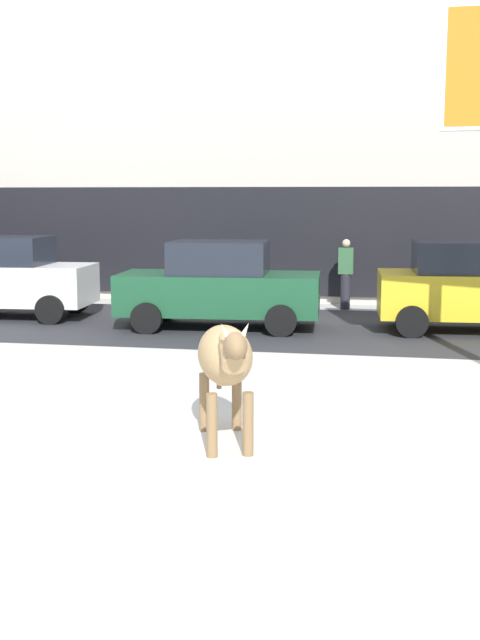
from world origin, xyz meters
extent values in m
plane|color=silver|center=(0.00, 0.00, 0.00)|extent=(120.00, 120.00, 0.00)
cube|color=#333338|center=(0.00, 8.97, 0.00)|extent=(60.00, 5.60, 0.01)
cube|color=beige|center=(0.00, 15.91, 6.50)|extent=(44.00, 6.00, 13.00)
cube|color=black|center=(0.00, 12.86, 1.60)|extent=(43.12, 0.10, 2.80)
ellipsoid|color=tan|center=(0.41, 0.85, 1.02)|extent=(1.00, 1.52, 0.64)
cylinder|color=olive|center=(0.75, 0.44, 0.35)|extent=(0.12, 0.12, 0.70)
cylinder|color=olive|center=(0.38, 0.32, 0.35)|extent=(0.12, 0.12, 0.70)
cylinder|color=olive|center=(0.45, 1.38, 0.35)|extent=(0.12, 0.12, 0.70)
cylinder|color=olive|center=(0.07, 1.25, 0.35)|extent=(0.12, 0.12, 0.70)
cylinder|color=tan|center=(0.64, 0.14, 1.20)|extent=(0.39, 0.53, 0.44)
ellipsoid|color=olive|center=(0.71, -0.07, 1.30)|extent=(0.36, 0.49, 0.28)
cone|color=beige|center=(0.80, 0.00, 1.46)|extent=(0.13, 0.09, 0.15)
cone|color=beige|center=(0.59, -0.07, 1.46)|extent=(0.13, 0.09, 0.15)
cylinder|color=olive|center=(0.21, 1.48, 0.77)|extent=(0.06, 0.06, 0.60)
ellipsoid|color=beige|center=(0.36, 1.02, 0.72)|extent=(0.31, 0.34, 0.20)
cube|color=white|center=(-6.25, 9.21, 0.77)|extent=(3.60, 1.93, 0.90)
cube|color=#1E232D|center=(-6.40, 9.20, 1.54)|extent=(1.90, 1.61, 0.64)
cylinder|color=black|center=(-5.17, 10.13, 0.32)|extent=(0.65, 0.26, 0.64)
cylinder|color=black|center=(-5.06, 8.43, 0.32)|extent=(0.65, 0.26, 0.64)
cube|color=#194C2D|center=(-1.33, 8.63, 0.74)|extent=(4.31, 2.03, 0.84)
cube|color=#1E232D|center=(-1.33, 8.63, 1.50)|extent=(2.10, 1.68, 0.68)
cylinder|color=black|center=(-0.03, 9.60, 0.32)|extent=(0.65, 0.26, 0.64)
cylinder|color=black|center=(0.09, 7.84, 0.32)|extent=(0.65, 0.26, 0.64)
cylinder|color=black|center=(-2.75, 9.41, 0.32)|extent=(0.65, 0.26, 0.64)
cylinder|color=black|center=(-2.63, 7.66, 0.32)|extent=(0.65, 0.26, 0.64)
cube|color=gold|center=(3.73, 9.12, 0.77)|extent=(3.60, 1.93, 0.90)
cube|color=#1E232D|center=(3.58, 9.11, 1.54)|extent=(1.90, 1.61, 0.64)
cylinder|color=black|center=(2.54, 9.89, 0.32)|extent=(0.65, 0.26, 0.64)
cylinder|color=black|center=(2.65, 8.19, 0.32)|extent=(0.65, 0.26, 0.64)
cylinder|color=#282833|center=(1.12, 11.94, 0.44)|extent=(0.24, 0.24, 0.88)
cube|color=#386B42|center=(1.12, 11.94, 1.20)|extent=(0.36, 0.22, 0.64)
sphere|color=beige|center=(1.12, 11.94, 1.63)|extent=(0.20, 0.20, 0.20)
cylinder|color=#282833|center=(-7.33, 11.94, 0.44)|extent=(0.24, 0.24, 0.88)
cube|color=brown|center=(-7.33, 11.94, 1.20)|extent=(0.36, 0.22, 0.64)
sphere|color=beige|center=(-7.33, 11.94, 1.63)|extent=(0.20, 0.20, 0.20)
camera|label=1|loc=(2.21, -7.77, 2.78)|focal=44.96mm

